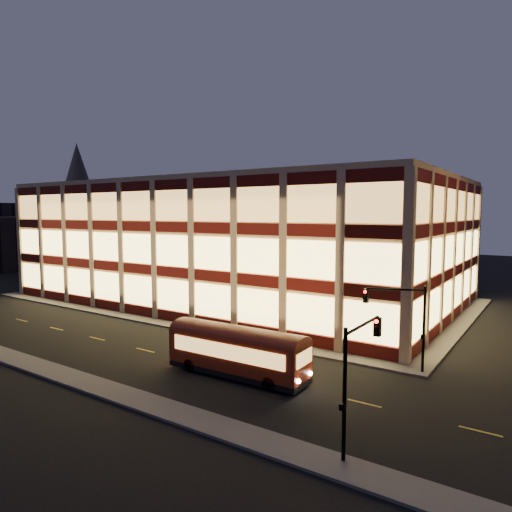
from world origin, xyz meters
The scene contains 11 objects.
ground centered at (0.00, 0.00, 0.00)m, with size 200.00×200.00×0.00m, color black.
sidewalk_office_south centered at (-3.00, 1.00, 0.07)m, with size 54.00×2.00×0.15m, color #514F4C.
sidewalk_office_east centered at (23.00, 17.00, 0.07)m, with size 2.00×30.00×0.15m, color #514F4C.
sidewalk_near centered at (0.00, -13.00, 0.07)m, with size 100.00×2.00×0.15m, color #514F4C.
office_building centered at (-2.91, 16.91, 7.25)m, with size 50.45×30.45×14.50m.
bg_building_a centered at (-62.00, 18.00, 5.00)m, with size 18.00×28.00×10.00m, color #2D2621.
church_tower centered at (-70.00, 40.00, 9.00)m, with size 5.00×5.00×18.00m, color #2D2621.
church_spire centered at (-70.00, 40.00, 23.00)m, with size 6.00×6.00×10.00m, color #4C473F.
traffic_signal_far centered at (22.21, 0.24, 4.11)m, with size 3.79×1.87×6.00m.
traffic_signal_near centered at (23.50, -11.03, 4.13)m, with size 0.32×4.45×6.00m.
trolley_bus centered at (13.35, -6.47, 1.85)m, with size 9.93×2.79×3.35m.
Camera 1 is at (30.88, -30.21, 10.82)m, focal length 32.00 mm.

